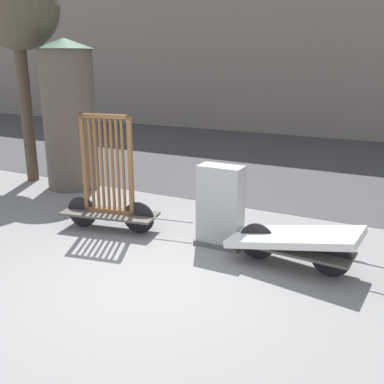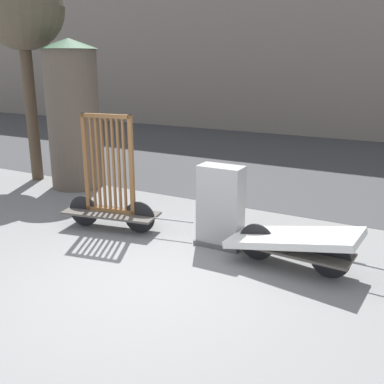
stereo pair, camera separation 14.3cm
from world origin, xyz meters
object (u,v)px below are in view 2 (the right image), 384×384
object	(u,v)px
bike_cart_with_bedframe	(110,193)
bike_cart_with_mattress	(293,241)
utility_cabinet	(220,209)
street_tree	(21,10)
advertising_column	(73,114)

from	to	relation	value
bike_cart_with_bedframe	bike_cart_with_mattress	distance (m)	3.35
utility_cabinet	street_tree	bearing A→B (deg)	164.39
utility_cabinet	bike_cart_with_bedframe	bearing A→B (deg)	-172.40
bike_cart_with_mattress	street_tree	xyz separation A→B (m)	(-7.30, 1.95, 3.67)
bike_cart_with_mattress	street_tree	bearing A→B (deg)	168.95
bike_cart_with_mattress	utility_cabinet	bearing A→B (deg)	171.96
street_tree	bike_cart_with_mattress	bearing A→B (deg)	-14.97
bike_cart_with_mattress	street_tree	world-z (taller)	street_tree
advertising_column	street_tree	xyz separation A→B (m)	(-1.39, 0.00, 2.34)
bike_cart_with_mattress	bike_cart_with_bedframe	bearing A→B (deg)	-176.10
advertising_column	utility_cabinet	bearing A→B (deg)	-19.96
bike_cart_with_bedframe	advertising_column	xyz separation A→B (m)	(-2.57, 1.95, 1.07)
bike_cart_with_bedframe	advertising_column	distance (m)	3.40
utility_cabinet	advertising_column	size ratio (longest dim) A/B	0.39
bike_cart_with_bedframe	utility_cabinet	xyz separation A→B (m)	(2.05, 0.27, -0.05)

